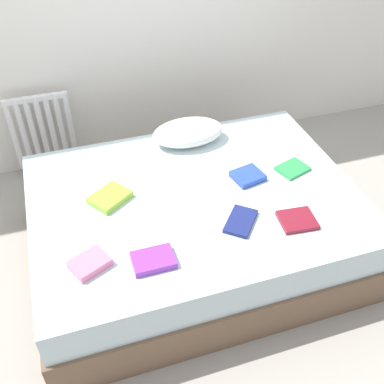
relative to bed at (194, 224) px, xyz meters
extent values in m
plane|color=#9E998E|center=(0.00, 0.00, -0.25)|extent=(8.00, 8.00, 0.00)
cube|color=brown|center=(0.00, 0.00, -0.11)|extent=(2.00, 1.50, 0.28)
cube|color=silver|center=(0.00, 0.00, 0.14)|extent=(1.96, 1.46, 0.22)
cylinder|color=white|center=(-1.05, 1.20, 0.14)|extent=(0.04, 0.04, 0.60)
cylinder|color=white|center=(-0.98, 1.20, 0.14)|extent=(0.04, 0.04, 0.60)
cylinder|color=white|center=(-0.91, 1.20, 0.14)|extent=(0.04, 0.04, 0.60)
cylinder|color=white|center=(-0.84, 1.20, 0.14)|extent=(0.04, 0.04, 0.60)
cylinder|color=white|center=(-0.77, 1.20, 0.14)|extent=(0.04, 0.04, 0.60)
cylinder|color=white|center=(-0.70, 1.20, 0.14)|extent=(0.04, 0.04, 0.60)
cylinder|color=white|center=(-0.62, 1.20, 0.14)|extent=(0.04, 0.04, 0.60)
cube|color=white|center=(-0.84, 1.20, 0.42)|extent=(0.47, 0.04, 0.04)
cube|color=white|center=(-0.84, 1.20, -0.14)|extent=(0.47, 0.04, 0.04)
ellipsoid|color=white|center=(0.14, 0.56, 0.33)|extent=(0.50, 0.30, 0.15)
cube|color=#2847B7|center=(0.37, 0.05, 0.27)|extent=(0.21, 0.19, 0.04)
cube|color=navy|center=(0.17, -0.31, 0.26)|extent=(0.25, 0.27, 0.02)
cube|color=purple|center=(-0.37, -0.45, 0.27)|extent=(0.22, 0.16, 0.04)
cube|color=#8CC638|center=(-0.50, 0.11, 0.27)|extent=(0.28, 0.27, 0.04)
cube|color=pink|center=(-0.68, -0.37, 0.28)|extent=(0.23, 0.21, 0.04)
cube|color=green|center=(0.68, 0.04, 0.26)|extent=(0.23, 0.20, 0.02)
cube|color=maroon|center=(0.48, -0.41, 0.27)|extent=(0.22, 0.19, 0.03)
camera|label=1|loc=(-0.66, -1.99, 2.05)|focal=42.73mm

